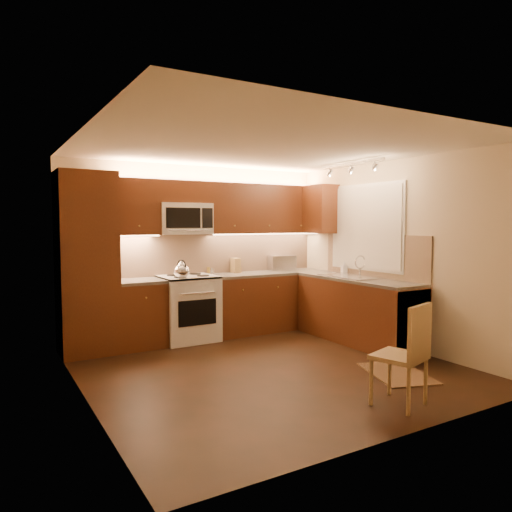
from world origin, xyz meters
TOP-DOWN VIEW (x-y plane):
  - floor at (0.00, 0.00)m, footprint 4.00×4.00m
  - ceiling at (0.00, 0.00)m, footprint 4.00×4.00m
  - wall_back at (0.00, 2.00)m, footprint 4.00×0.01m
  - wall_front at (0.00, -2.00)m, footprint 4.00×0.01m
  - wall_left at (-2.00, 0.00)m, footprint 0.01×4.00m
  - wall_right at (2.00, 0.00)m, footprint 0.01×4.00m
  - pantry at (-1.65, 1.70)m, footprint 0.70×0.60m
  - base_cab_back_left at (-0.99, 1.70)m, footprint 0.62×0.60m
  - counter_back_left at (-0.99, 1.70)m, footprint 0.62×0.60m
  - base_cab_back_right at (1.04, 1.70)m, footprint 1.92×0.60m
  - counter_back_right at (1.04, 1.70)m, footprint 1.92×0.60m
  - base_cab_right at (1.70, 0.40)m, footprint 0.60×2.00m
  - counter_right at (1.70, 0.40)m, footprint 0.60×2.00m
  - dishwasher at (1.70, -0.30)m, footprint 0.58×0.60m
  - backsplash_back at (0.35, 1.99)m, footprint 3.30×0.02m
  - backsplash_right at (1.99, 0.40)m, footprint 0.02×2.00m
  - upper_cab_back_left at (-0.99, 1.82)m, footprint 0.62×0.35m
  - upper_cab_back_right at (1.04, 1.82)m, footprint 1.92×0.35m
  - upper_cab_bridge at (-0.30, 1.82)m, footprint 0.76×0.35m
  - upper_cab_right_corner at (1.82, 1.40)m, footprint 0.35×0.50m
  - stove at (-0.30, 1.68)m, footprint 0.76×0.65m
  - microwave at (-0.30, 1.81)m, footprint 0.76×0.38m
  - window_frame at (1.99, 0.55)m, footprint 0.03×1.44m
  - window_blinds at (1.97, 0.55)m, footprint 0.02×1.36m
  - sink at (1.70, 0.55)m, footprint 0.52×0.86m
  - faucet at (1.88, 0.55)m, footprint 0.20×0.04m
  - track_light_bar at (1.55, 0.40)m, footprint 0.04×1.20m
  - kettle at (-0.48, 1.46)m, footprint 0.28×0.28m
  - toaster_oven at (1.37, 1.82)m, footprint 0.46×0.38m
  - knife_block at (0.57, 1.87)m, footprint 0.11×0.17m
  - spice_jar_a at (0.14, 1.81)m, footprint 0.06×0.06m
  - spice_jar_b at (0.14, 1.94)m, footprint 0.05×0.05m
  - spice_jar_c at (0.66, 1.94)m, footprint 0.05×0.05m
  - spice_jar_d at (0.61, 1.83)m, footprint 0.05×0.05m
  - soap_bottle at (1.94, 0.96)m, footprint 0.10×0.10m
  - rug at (1.10, -0.90)m, footprint 0.81×0.99m
  - dining_chair at (0.44, -1.52)m, footprint 0.52×0.52m

SIDE VIEW (x-z plane):
  - floor at x=0.00m, z-range -0.01..0.01m
  - rug at x=1.10m, z-range 0.00..0.01m
  - base_cab_back_left at x=-0.99m, z-range 0.00..0.86m
  - base_cab_back_right at x=1.04m, z-range 0.00..0.86m
  - base_cab_right at x=1.70m, z-range 0.00..0.86m
  - dishwasher at x=1.70m, z-range 0.01..0.85m
  - stove at x=-0.30m, z-range 0.00..0.92m
  - dining_chair at x=0.44m, z-range 0.00..0.94m
  - counter_back_left at x=-0.99m, z-range 0.86..0.90m
  - counter_back_right at x=1.04m, z-range 0.86..0.90m
  - counter_right at x=1.70m, z-range 0.86..0.90m
  - spice_jar_d at x=0.61m, z-range 0.90..0.99m
  - spice_jar_c at x=0.66m, z-range 0.90..0.99m
  - spice_jar_a at x=0.14m, z-range 0.90..1.00m
  - spice_jar_b at x=0.14m, z-range 0.90..1.00m
  - sink at x=1.70m, z-range 0.90..1.05m
  - soap_bottle at x=1.94m, z-range 0.90..1.08m
  - knife_block at x=0.57m, z-range 0.90..1.12m
  - toaster_oven at x=1.37m, z-range 0.90..1.14m
  - kettle at x=-0.48m, z-range 0.92..1.17m
  - faucet at x=1.88m, z-range 0.90..1.20m
  - pantry at x=-1.65m, z-range 0.00..2.30m
  - backsplash_back at x=0.35m, z-range 0.90..1.50m
  - backsplash_right at x=1.99m, z-range 0.90..1.50m
  - wall_back at x=0.00m, z-range 0.00..2.50m
  - wall_front at x=0.00m, z-range 0.00..2.50m
  - wall_left at x=-2.00m, z-range 0.00..2.50m
  - wall_right at x=2.00m, z-range 0.00..2.50m
  - window_frame at x=1.99m, z-range 0.98..2.22m
  - window_blinds at x=1.97m, z-range 1.02..2.18m
  - microwave at x=-0.30m, z-range 1.50..1.94m
  - upper_cab_back_left at x=-0.99m, z-range 1.50..2.25m
  - upper_cab_back_right at x=1.04m, z-range 1.50..2.25m
  - upper_cab_right_corner at x=1.82m, z-range 1.50..2.25m
  - upper_cab_bridge at x=-0.30m, z-range 1.94..2.25m
  - track_light_bar at x=1.55m, z-range 2.44..2.48m
  - ceiling at x=0.00m, z-range 2.50..2.50m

